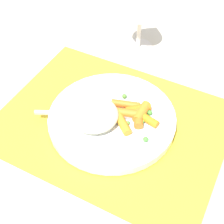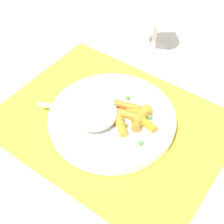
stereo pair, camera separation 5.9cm
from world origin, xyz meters
name	(u,v)px [view 1 (the left image)]	position (x,y,z in m)	size (l,w,h in m)	color
ground_plane	(112,124)	(0.00, 0.00, 0.00)	(2.40, 2.40, 0.00)	beige
placemat	(112,123)	(0.00, 0.00, 0.00)	(0.41, 0.32, 0.01)	gold
plate	(112,119)	(0.00, 0.00, 0.01)	(0.23, 0.23, 0.02)	white
rice_mound	(94,114)	(-0.02, -0.02, 0.04)	(0.09, 0.09, 0.03)	beige
carrot_portion	(134,114)	(0.04, 0.02, 0.03)	(0.10, 0.09, 0.02)	orange
pea_scatter	(138,117)	(0.04, 0.02, 0.03)	(0.09, 0.09, 0.01)	#5A9A45
fork	(99,114)	(-0.02, -0.01, 0.03)	(0.18, 0.09, 0.01)	#B9B9B9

